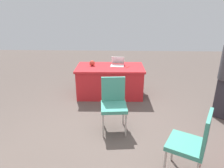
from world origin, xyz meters
The scene contains 7 objects.
ground_plane centered at (0.00, 0.00, 0.00)m, with size 14.40×14.40×0.00m, color #4C423D.
table_foreground centered at (0.17, -1.70, 0.37)m, with size 1.63×0.92×0.73m.
chair_tucked_left centered at (0.05, -0.19, 0.54)m, with size 0.48×0.48×0.94m.
chair_aisle centered at (-0.95, 0.92, 0.54)m, with size 0.60×0.60×0.95m.
laptop_silver centered at (0.00, -1.79, 0.77)m, with size 0.34×0.32×0.21m.
yarn_ball centered at (0.61, -1.77, 0.80)m, with size 0.13×0.13×0.13m, color #B2382D.
scissors_red centered at (-0.24, -1.68, 0.73)m, with size 0.18×0.04×0.01m, color red.
Camera 1 is at (-0.04, 3.00, 2.08)m, focal length 32.40 mm.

